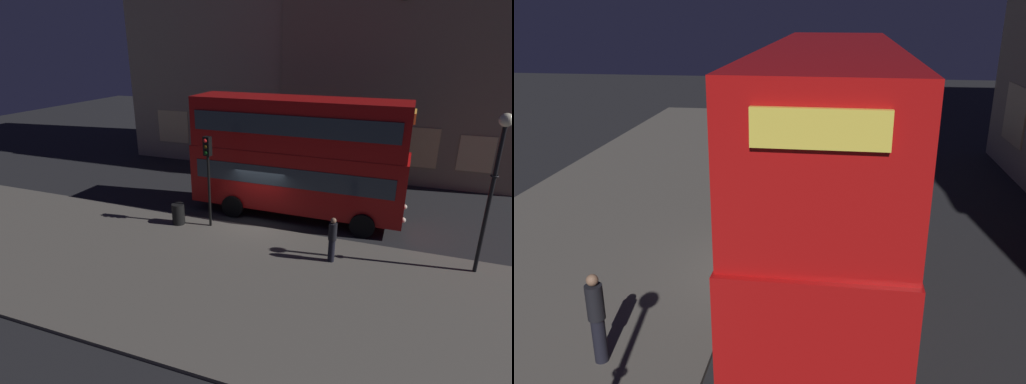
# 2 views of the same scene
# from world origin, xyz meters

# --- Properties ---
(ground_plane) EXTENTS (80.00, 80.00, 0.00)m
(ground_plane) POSITION_xyz_m (0.00, 0.00, 0.00)
(ground_plane) COLOR #232326
(sidewalk_slab) EXTENTS (44.00, 8.99, 0.12)m
(sidewalk_slab) POSITION_xyz_m (0.00, -5.35, 0.06)
(sidewalk_slab) COLOR #5B564F
(sidewalk_slab) RESTS_ON ground
(building_with_clock) EXTENTS (14.27, 9.64, 16.86)m
(building_with_clock) POSITION_xyz_m (-5.99, 13.14, 8.44)
(building_with_clock) COLOR tan
(building_with_clock) RESTS_ON ground
(building_plain_facade) EXTENTS (14.49, 9.40, 16.29)m
(building_plain_facade) POSITION_xyz_m (5.71, 12.74, 8.15)
(building_plain_facade) COLOR tan
(building_plain_facade) RESTS_ON ground
(double_decker_bus) EXTENTS (10.38, 2.93, 5.80)m
(double_decker_bus) POSITION_xyz_m (1.43, 1.26, 3.23)
(double_decker_bus) COLOR #B20F0F
(double_decker_bus) RESTS_ON ground
(traffic_light_near_kerb) EXTENTS (0.35, 0.38, 4.22)m
(traffic_light_near_kerb) POSITION_xyz_m (-1.84, -1.57, 3.15)
(traffic_light_near_kerb) COLOR black
(traffic_light_near_kerb) RESTS_ON sidewalk_slab
(street_lamp) EXTENTS (0.45, 0.45, 5.88)m
(street_lamp) POSITION_xyz_m (9.22, -1.74, 4.21)
(street_lamp) COLOR black
(street_lamp) RESTS_ON sidewalk_slab
(pedestrian) EXTENTS (0.32, 0.32, 1.84)m
(pedestrian) POSITION_xyz_m (4.05, -2.87, 1.08)
(pedestrian) COLOR black
(pedestrian) RESTS_ON sidewalk_slab
(litter_bin) EXTENTS (0.59, 0.59, 0.98)m
(litter_bin) POSITION_xyz_m (-3.34, -1.88, 0.61)
(litter_bin) COLOR black
(litter_bin) RESTS_ON sidewalk_slab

